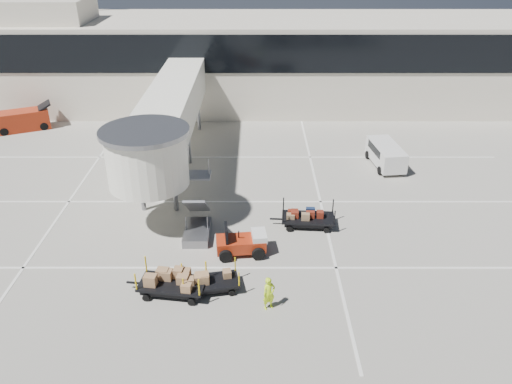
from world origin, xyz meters
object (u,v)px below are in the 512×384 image
(box_cart_near, at_px, (209,282))
(suitcase_cart, at_px, (306,218))
(box_cart_far, at_px, (170,284))
(ground_worker, at_px, (269,293))
(baggage_tug, at_px, (242,243))
(belt_loader, at_px, (23,120))
(minivan, at_px, (385,153))

(box_cart_near, bearing_deg, suitcase_cart, 37.86)
(box_cart_far, height_order, ground_worker, ground_worker)
(suitcase_cart, distance_m, box_cart_near, 7.77)
(box_cart_far, bearing_deg, baggage_tug, 53.91)
(box_cart_far, relative_size, ground_worker, 2.34)
(suitcase_cart, xyz_separation_m, belt_loader, (-22.89, 15.86, 0.32))
(baggage_tug, distance_m, belt_loader, 26.76)
(ground_worker, bearing_deg, minivan, 32.74)
(baggage_tug, height_order, ground_worker, baggage_tug)
(ground_worker, distance_m, belt_loader, 30.82)
(ground_worker, xyz_separation_m, belt_loader, (-20.56, 22.96, 0.01))
(box_cart_far, bearing_deg, suitcase_cart, 49.52)
(ground_worker, bearing_deg, baggage_tug, 78.76)
(suitcase_cart, bearing_deg, belt_loader, 149.17)
(baggage_tug, xyz_separation_m, ground_worker, (1.31, -4.38, 0.20))
(box_cart_far, distance_m, belt_loader, 27.16)
(belt_loader, bearing_deg, ground_worker, -72.93)
(box_cart_near, height_order, ground_worker, ground_worker)
(belt_loader, bearing_deg, baggage_tug, -68.76)
(baggage_tug, relative_size, suitcase_cart, 0.73)
(suitcase_cart, bearing_deg, ground_worker, -104.21)
(box_cart_far, xyz_separation_m, minivan, (13.43, 14.68, 0.37))
(baggage_tug, relative_size, box_cart_far, 0.71)
(suitcase_cart, height_order, ground_worker, ground_worker)
(suitcase_cart, bearing_deg, box_cart_near, -127.58)
(minivan, height_order, belt_loader, belt_loader)
(baggage_tug, bearing_deg, suitcase_cart, 30.18)
(ground_worker, bearing_deg, box_cart_near, 127.76)
(suitcase_cart, distance_m, box_cart_far, 9.28)
(minivan, relative_size, belt_loader, 0.91)
(box_cart_far, height_order, belt_loader, belt_loader)
(suitcase_cart, height_order, box_cart_near, suitcase_cart)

